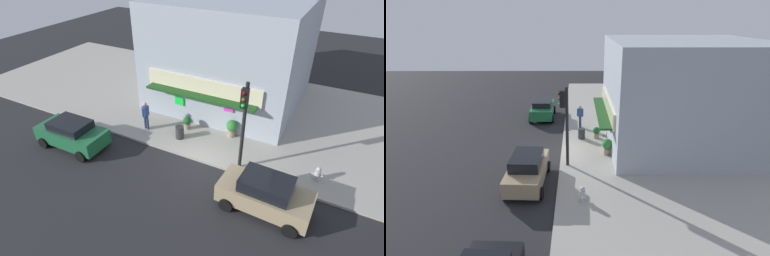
# 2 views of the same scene
# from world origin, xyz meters

# --- Properties ---
(ground_plane) EXTENTS (61.77, 61.77, 0.00)m
(ground_plane) POSITION_xyz_m (0.00, 0.00, 0.00)
(ground_plane) COLOR #232326
(sidewalk) EXTENTS (41.18, 13.20, 0.14)m
(sidewalk) POSITION_xyz_m (0.00, 6.60, 0.07)
(sidewalk) COLOR #A39E93
(sidewalk) RESTS_ON ground_plane
(corner_building) EXTENTS (9.65, 10.64, 7.02)m
(corner_building) POSITION_xyz_m (-1.44, 8.11, 3.65)
(corner_building) COLOR #9EA8B2
(corner_building) RESTS_ON sidewalk
(traffic_light) EXTENTS (0.32, 0.58, 4.79)m
(traffic_light) POSITION_xyz_m (2.09, 0.36, 3.22)
(traffic_light) COLOR black
(traffic_light) RESTS_ON sidewalk
(fire_hydrant) EXTENTS (0.53, 0.29, 0.79)m
(fire_hydrant) POSITION_xyz_m (5.82, 1.30, 0.52)
(fire_hydrant) COLOR #B2B2B7
(fire_hydrant) RESTS_ON sidewalk
(trash_can) EXTENTS (0.50, 0.50, 0.76)m
(trash_can) POSITION_xyz_m (-1.99, 1.38, 0.52)
(trash_can) COLOR #2D2D2D
(trash_can) RESTS_ON sidewalk
(pedestrian) EXTENTS (0.40, 0.53, 1.84)m
(pedestrian) POSITION_xyz_m (-4.31, 1.30, 1.15)
(pedestrian) COLOR navy
(pedestrian) RESTS_ON sidewalk
(potted_plant_by_doorway) EXTENTS (0.67, 0.67, 1.06)m
(potted_plant_by_doorway) POSITION_xyz_m (0.65, 2.99, 0.74)
(potted_plant_by_doorway) COLOR gray
(potted_plant_by_doorway) RESTS_ON sidewalk
(potted_plant_by_window) EXTENTS (0.51, 0.51, 0.84)m
(potted_plant_by_window) POSITION_xyz_m (-2.08, 2.47, 0.61)
(potted_plant_by_window) COLOR gray
(potted_plant_by_window) RESTS_ON sidewalk
(parked_car_tan) EXTENTS (4.09, 2.17, 1.74)m
(parked_car_tan) POSITION_xyz_m (4.00, -1.63, 0.89)
(parked_car_tan) COLOR #9E8966
(parked_car_tan) RESTS_ON ground_plane
(parked_car_green) EXTENTS (4.06, 2.12, 1.62)m
(parked_car_green) POSITION_xyz_m (-7.12, -1.99, 0.85)
(parked_car_green) COLOR #1E6038
(parked_car_green) RESTS_ON ground_plane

